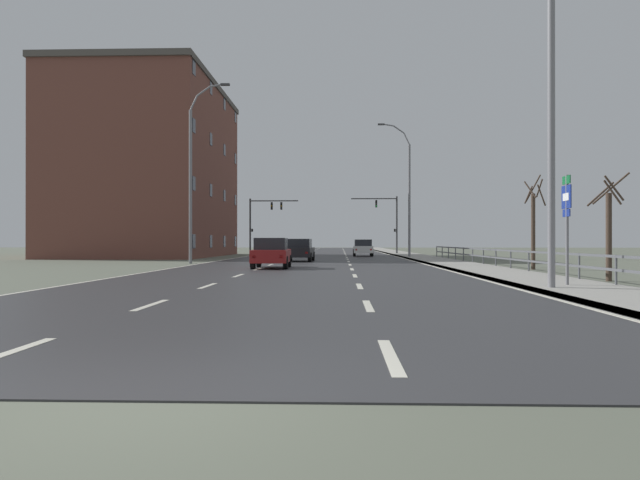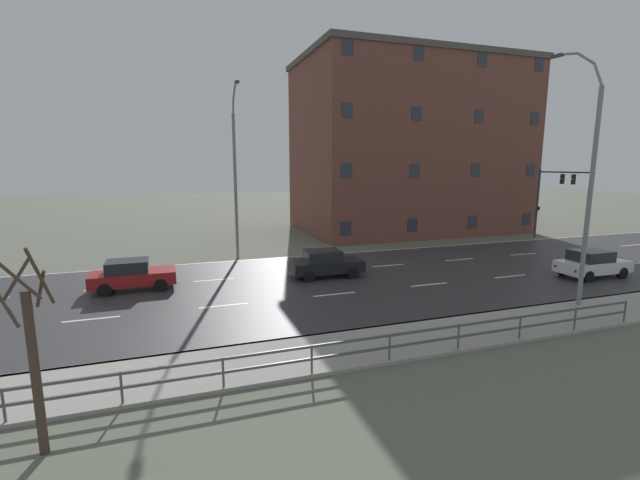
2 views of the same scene
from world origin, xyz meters
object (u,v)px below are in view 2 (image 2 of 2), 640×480
object	(u,v)px
street_lamp_midground	(588,183)
traffic_signal_left	(551,191)
car_distant	(592,263)
car_near_right	(326,263)
car_mid_centre	(132,275)
street_lamp_left_bank	(235,177)
brick_building	(408,147)

from	to	relation	value
street_lamp_midground	traffic_signal_left	world-z (taller)	street_lamp_midground
car_distant	car_near_right	world-z (taller)	same
traffic_signal_left	car_near_right	world-z (taller)	traffic_signal_left
car_distant	car_mid_centre	size ratio (longest dim) A/B	1.00
street_lamp_left_bank	traffic_signal_left	xyz separation A→B (m)	(0.84, 26.17, -1.38)
street_lamp_midground	car_distant	size ratio (longest dim) A/B	2.76
car_mid_centre	brick_building	world-z (taller)	brick_building
traffic_signal_left	car_mid_centre	xyz separation A→B (m)	(4.82, -32.34, -3.34)
street_lamp_midground	traffic_signal_left	distance (m)	19.20
traffic_signal_left	car_distant	distance (m)	13.46
street_lamp_left_bank	car_mid_centre	size ratio (longest dim) A/B	2.73
car_near_right	car_mid_centre	world-z (taller)	same
car_distant	car_near_right	xyz separation A→B (m)	(-4.94, -14.37, 0.00)
traffic_signal_left	brick_building	distance (m)	13.13
street_lamp_left_bank	street_lamp_midground	bearing A→B (deg)	41.45
street_lamp_left_bank	brick_building	world-z (taller)	brick_building
street_lamp_left_bank	traffic_signal_left	world-z (taller)	street_lamp_left_bank
brick_building	street_lamp_left_bank	bearing A→B (deg)	-64.44
traffic_signal_left	car_mid_centre	bearing A→B (deg)	-81.53
street_lamp_left_bank	brick_building	distance (m)	19.90
car_mid_centre	street_lamp_midground	bearing A→B (deg)	63.25
street_lamp_left_bank	car_distant	world-z (taller)	street_lamp_left_bank
car_mid_centre	car_near_right	bearing A→B (deg)	84.59
traffic_signal_left	car_distant	size ratio (longest dim) A/B	1.46
brick_building	car_mid_centre	bearing A→B (deg)	-59.41
street_lamp_midground	brick_building	world-z (taller)	brick_building
car_mid_centre	brick_building	bearing A→B (deg)	119.35
car_near_right	street_lamp_midground	bearing A→B (deg)	49.10
street_lamp_left_bank	car_mid_centre	distance (m)	9.61
car_distant	car_mid_centre	xyz separation A→B (m)	(-5.69, -24.61, 0.00)
car_near_right	car_mid_centre	distance (m)	10.26
car_near_right	car_mid_centre	size ratio (longest dim) A/B	1.01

